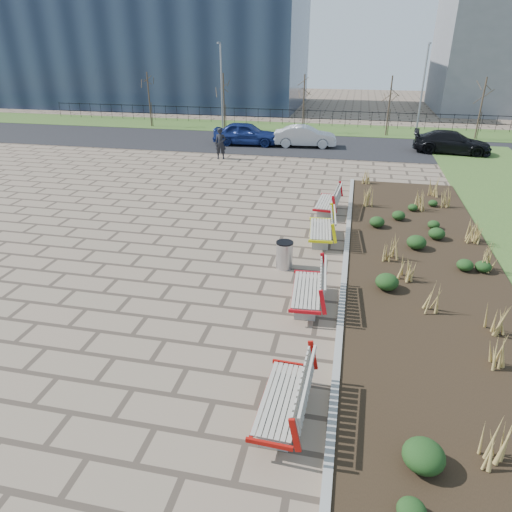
% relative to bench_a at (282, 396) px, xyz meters
% --- Properties ---
extents(ground, '(120.00, 120.00, 0.00)m').
position_rel_bench_a_xyz_m(ground, '(-3.00, 1.79, -0.50)').
color(ground, '#725F4E').
rests_on(ground, ground).
extents(planting_bed, '(4.50, 18.00, 0.10)m').
position_rel_bench_a_xyz_m(planting_bed, '(3.25, 6.79, -0.45)').
color(planting_bed, black).
rests_on(planting_bed, ground).
extents(planting_curb, '(0.16, 18.00, 0.15)m').
position_rel_bench_a_xyz_m(planting_curb, '(0.92, 6.79, -0.42)').
color(planting_curb, gray).
rests_on(planting_curb, ground).
extents(grass_verge_far, '(80.00, 5.00, 0.04)m').
position_rel_bench_a_xyz_m(grass_verge_far, '(-3.00, 29.79, -0.48)').
color(grass_verge_far, '#33511E').
rests_on(grass_verge_far, ground).
extents(road, '(80.00, 7.00, 0.02)m').
position_rel_bench_a_xyz_m(road, '(-3.00, 23.79, -0.49)').
color(road, black).
rests_on(road, ground).
extents(bench_a, '(0.98, 2.13, 1.00)m').
position_rel_bench_a_xyz_m(bench_a, '(0.00, 0.00, 0.00)').
color(bench_a, '#A4100A').
rests_on(bench_a, ground).
extents(bench_b, '(1.04, 2.15, 1.00)m').
position_rel_bench_a_xyz_m(bench_b, '(0.00, 4.02, 0.00)').
color(bench_b, red).
rests_on(bench_b, ground).
extents(bench_c, '(1.07, 2.17, 1.00)m').
position_rel_bench_a_xyz_m(bench_c, '(0.00, 8.27, 0.00)').
color(bench_c, yellow).
rests_on(bench_c, ground).
extents(bench_d, '(1.06, 2.16, 1.00)m').
position_rel_bench_a_xyz_m(bench_d, '(0.00, 11.20, 0.00)').
color(bench_d, '#A90B13').
rests_on(bench_d, ground).
extents(litter_bin, '(0.50, 0.50, 0.83)m').
position_rel_bench_a_xyz_m(litter_bin, '(-0.89, 6.02, -0.09)').
color(litter_bin, '#B2B2B7').
rests_on(litter_bin, ground).
extents(pedestrian, '(0.70, 0.53, 1.74)m').
position_rel_bench_a_xyz_m(pedestrian, '(-6.63, 19.04, 0.37)').
color(pedestrian, black).
rests_on(pedestrian, ground).
extents(car_blue, '(4.29, 1.90, 1.43)m').
position_rel_bench_a_xyz_m(car_blue, '(-6.09, 23.11, 0.24)').
color(car_blue, navy).
rests_on(car_blue, road).
extents(car_silver, '(4.04, 1.70, 1.30)m').
position_rel_bench_a_xyz_m(car_silver, '(-2.26, 23.32, 0.17)').
color(car_silver, '#A9ACB1').
rests_on(car_silver, road).
extents(car_black, '(4.65, 2.32, 1.30)m').
position_rel_bench_a_xyz_m(car_black, '(6.59, 23.30, 0.17)').
color(car_black, black).
rests_on(car_black, road).
extents(tree_a, '(1.40, 1.40, 4.00)m').
position_rel_bench_a_xyz_m(tree_a, '(-15.00, 28.29, 1.54)').
color(tree_a, '#4C3D2D').
rests_on(tree_a, grass_verge_far).
extents(tree_b, '(1.40, 1.40, 4.00)m').
position_rel_bench_a_xyz_m(tree_b, '(-9.00, 28.29, 1.54)').
color(tree_b, '#4C3D2D').
rests_on(tree_b, grass_verge_far).
extents(tree_c, '(1.40, 1.40, 4.00)m').
position_rel_bench_a_xyz_m(tree_c, '(-3.00, 28.29, 1.54)').
color(tree_c, '#4C3D2D').
rests_on(tree_c, grass_verge_far).
extents(tree_d, '(1.40, 1.40, 4.00)m').
position_rel_bench_a_xyz_m(tree_d, '(3.00, 28.29, 1.54)').
color(tree_d, '#4C3D2D').
rests_on(tree_d, grass_verge_far).
extents(tree_e, '(1.40, 1.40, 4.00)m').
position_rel_bench_a_xyz_m(tree_e, '(9.00, 28.29, 1.54)').
color(tree_e, '#4C3D2D').
rests_on(tree_e, grass_verge_far).
extents(lamp_west, '(0.24, 0.60, 6.00)m').
position_rel_bench_a_xyz_m(lamp_west, '(-9.00, 27.79, 2.54)').
color(lamp_west, gray).
rests_on(lamp_west, grass_verge_far).
extents(lamp_east, '(0.24, 0.60, 6.00)m').
position_rel_bench_a_xyz_m(lamp_east, '(5.00, 27.79, 2.54)').
color(lamp_east, gray).
rests_on(lamp_east, grass_verge_far).
extents(railing_fence, '(44.00, 0.10, 1.20)m').
position_rel_bench_a_xyz_m(railing_fence, '(-3.00, 31.29, 0.14)').
color(railing_fence, black).
rests_on(railing_fence, grass_verge_far).
extents(building_glass, '(40.00, 14.00, 15.00)m').
position_rel_bench_a_xyz_m(building_glass, '(-25.00, 41.79, 7.00)').
color(building_glass, '#192338').
rests_on(building_glass, ground).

